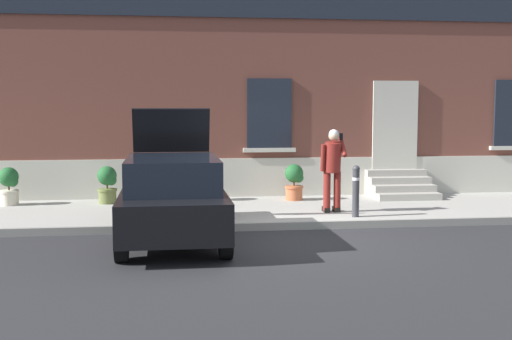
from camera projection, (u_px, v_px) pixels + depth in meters
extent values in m
plane|color=#232326|center=(284.00, 240.00, 11.52)|extent=(80.00, 80.00, 0.00)
cube|color=#99968E|center=(263.00, 211.00, 14.28)|extent=(24.00, 3.60, 0.15)
cube|color=gray|center=(276.00, 226.00, 12.44)|extent=(24.00, 0.12, 0.15)
cube|color=brown|center=(249.00, 52.00, 16.39)|extent=(24.00, 1.40, 7.50)
cube|color=#BCB7A8|center=(253.00, 180.00, 15.99)|extent=(24.00, 0.08, 1.10)
cube|color=#1E472D|center=(395.00, 128.00, 16.31)|extent=(1.00, 0.08, 2.10)
cube|color=#BCB7A8|center=(395.00, 126.00, 16.29)|extent=(1.16, 0.06, 2.24)
cube|color=black|center=(269.00, 113.00, 15.87)|extent=(1.10, 0.06, 1.70)
cube|color=#BCB7A8|center=(269.00, 150.00, 15.93)|extent=(1.30, 0.12, 0.10)
cube|color=#9E998E|center=(409.00, 197.00, 15.39)|extent=(1.54, 0.32, 0.16)
cube|color=#9E998E|center=(404.00, 192.00, 15.70)|extent=(1.54, 0.32, 0.32)
cube|color=#9E998E|center=(400.00, 187.00, 16.01)|extent=(1.54, 0.32, 0.48)
cube|color=#9E998E|center=(395.00, 182.00, 16.32)|extent=(1.54, 0.32, 0.64)
cube|color=black|center=(173.00, 207.00, 11.30)|extent=(1.79, 4.02, 0.64)
cube|color=black|center=(173.00, 174.00, 11.10)|extent=(1.56, 2.42, 0.56)
cube|color=black|center=(172.00, 202.00, 13.31)|extent=(1.66, 0.12, 0.20)
cube|color=yellow|center=(172.00, 194.00, 13.29)|extent=(0.52, 0.03, 0.12)
cube|color=#B21414|center=(134.00, 182.00, 13.16)|extent=(0.16, 0.04, 0.18)
cube|color=#B21414|center=(209.00, 181.00, 13.37)|extent=(0.16, 0.04, 0.18)
cube|color=black|center=(171.00, 130.00, 12.61)|extent=(1.49, 0.38, 0.87)
cylinder|color=black|center=(121.00, 243.00, 9.84)|extent=(0.21, 0.60, 0.60)
cylinder|color=black|center=(226.00, 240.00, 10.06)|extent=(0.21, 0.60, 0.60)
cylinder|color=black|center=(131.00, 213.00, 12.60)|extent=(0.21, 0.60, 0.60)
cylinder|color=black|center=(213.00, 211.00, 12.82)|extent=(0.21, 0.60, 0.60)
cylinder|color=#333338|center=(356.00, 193.00, 13.01)|extent=(0.14, 0.14, 0.95)
sphere|color=#333338|center=(356.00, 169.00, 12.96)|extent=(0.15, 0.15, 0.15)
cylinder|color=silver|center=(356.00, 179.00, 12.98)|extent=(0.15, 0.15, 0.06)
cylinder|color=maroon|center=(327.00, 191.00, 13.57)|extent=(0.15, 0.15, 0.82)
cube|color=black|center=(326.00, 209.00, 13.67)|extent=(0.12, 0.28, 0.10)
cylinder|color=maroon|center=(337.00, 191.00, 13.60)|extent=(0.15, 0.15, 0.82)
cube|color=black|center=(336.00, 209.00, 13.70)|extent=(0.12, 0.28, 0.10)
cylinder|color=maroon|center=(333.00, 157.00, 13.48)|extent=(0.34, 0.42, 0.66)
sphere|color=tan|center=(334.00, 136.00, 13.38)|extent=(0.22, 0.22, 0.22)
sphere|color=silver|center=(334.00, 134.00, 13.37)|extent=(0.21, 0.21, 0.21)
cylinder|color=maroon|center=(323.00, 158.00, 13.42)|extent=(0.09, 0.16, 0.57)
cylinder|color=maroon|center=(343.00, 147.00, 13.45)|extent=(0.09, 0.43, 0.40)
cube|color=black|center=(341.00, 137.00, 13.38)|extent=(0.07, 0.02, 0.15)
cylinder|color=beige|center=(9.00, 198.00, 14.60)|extent=(0.40, 0.40, 0.34)
cylinder|color=beige|center=(9.00, 191.00, 14.59)|extent=(0.44, 0.44, 0.05)
cylinder|color=#47331E|center=(9.00, 185.00, 14.57)|extent=(0.04, 0.04, 0.24)
sphere|color=#1E5628|center=(8.00, 177.00, 14.56)|extent=(0.44, 0.44, 0.44)
sphere|color=#1E5628|center=(13.00, 181.00, 14.53)|extent=(0.24, 0.24, 0.24)
cylinder|color=#606B38|center=(107.00, 196.00, 14.86)|extent=(0.40, 0.40, 0.34)
cylinder|color=#606B38|center=(107.00, 190.00, 14.84)|extent=(0.44, 0.44, 0.05)
cylinder|color=#47331E|center=(107.00, 183.00, 14.83)|extent=(0.04, 0.04, 0.24)
sphere|color=#1E5628|center=(107.00, 176.00, 14.81)|extent=(0.44, 0.44, 0.44)
sphere|color=#1E5628|center=(111.00, 180.00, 14.79)|extent=(0.24, 0.24, 0.24)
cylinder|color=#2D2D30|center=(202.00, 194.00, 15.27)|extent=(0.40, 0.40, 0.34)
cylinder|color=#2D2D30|center=(202.00, 188.00, 15.26)|extent=(0.44, 0.44, 0.05)
cylinder|color=#47331E|center=(202.00, 181.00, 15.25)|extent=(0.04, 0.04, 0.24)
sphere|color=#286B2D|center=(202.00, 174.00, 15.23)|extent=(0.44, 0.44, 0.44)
sphere|color=#286B2D|center=(206.00, 178.00, 15.20)|extent=(0.24, 0.24, 0.24)
cylinder|color=#B25B38|center=(294.00, 193.00, 15.39)|extent=(0.40, 0.40, 0.34)
cylinder|color=#B25B38|center=(294.00, 187.00, 15.38)|extent=(0.44, 0.44, 0.05)
cylinder|color=#47331E|center=(294.00, 181.00, 15.36)|extent=(0.04, 0.04, 0.24)
sphere|color=#1E5628|center=(294.00, 173.00, 15.35)|extent=(0.44, 0.44, 0.44)
sphere|color=#1E5628|center=(299.00, 178.00, 15.32)|extent=(0.24, 0.24, 0.24)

